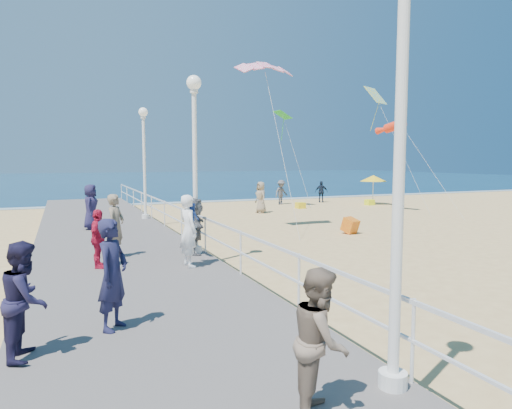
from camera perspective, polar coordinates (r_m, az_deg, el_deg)
name	(u,v)px	position (r m, az deg, el deg)	size (l,w,h in m)	color
ground	(343,252)	(16.44, 10.88, -5.85)	(160.00, 160.00, 0.00)	#DAB672
ocean	(121,180)	(78.92, -16.58, 3.01)	(160.00, 90.00, 0.05)	#0D2F4F
surf_line	(191,202)	(35.17, -8.14, 0.30)	(160.00, 1.20, 0.04)	silver
boardwalk	(124,266)	(13.76, -16.21, -7.36)	(5.00, 44.00, 0.40)	slate
railing	(205,225)	(14.06, -6.37, -2.54)	(0.05, 42.00, 0.55)	white
lamp_post_near	(401,123)	(5.72, 17.62, 9.67)	(0.44, 0.44, 5.32)	white
lamp_post_mid	(195,146)	(13.84, -7.67, 7.32)	(0.44, 0.44, 5.32)	white
lamp_post_far	(144,151)	(22.64, -13.82, 6.51)	(0.44, 0.44, 5.32)	white
woman_holding_toddler	(189,231)	(12.22, -8.42, -3.28)	(0.70, 0.46, 1.92)	white
toddler_held	(192,218)	(12.36, -7.95, -1.72)	(0.41, 0.32, 0.84)	#3051B4
spectator_0	(113,274)	(8.02, -17.47, -8.33)	(0.68, 0.45, 1.87)	#1B1B3B
spectator_1	(321,341)	(5.34, 8.09, -16.49)	(0.80, 0.62, 1.65)	#7D6856
spectator_3	(98,239)	(12.65, -19.13, -4.06)	(0.91, 0.38, 1.55)	#BC1736
spectator_4	(91,207)	(19.82, -19.96, -0.27)	(0.90, 0.59, 1.85)	#211C3E
spectator_5	(195,226)	(13.84, -7.60, -2.69)	(1.58, 0.50, 1.70)	#525357
spectator_6	(116,226)	(13.87, -17.12, -2.56)	(0.67, 0.44, 1.85)	#7E6E57
spectator_7	(25,299)	(7.43, -26.91, -10.52)	(0.82, 0.64, 1.69)	#1D1A39
beach_walker_a	(281,192)	(33.33, 3.17, 1.55)	(1.15, 0.66, 1.78)	#525256
beach_walker_b	(321,192)	(35.26, 8.18, 1.60)	(0.96, 0.40, 1.63)	#172233
beach_walker_c	(261,197)	(27.84, 0.60, 0.90)	(0.94, 0.61, 1.92)	gray
box_kite	(350,227)	(20.47, 11.69, -2.76)	(0.55, 0.55, 0.60)	red
beach_umbrella	(373,178)	(34.26, 14.45, 3.19)	(1.90, 1.90, 2.14)	white
beach_chair_left	(300,205)	(30.70, 5.57, -0.11)	(0.55, 0.55, 0.40)	yellow
beach_chair_right	(370,202)	(33.81, 14.01, 0.27)	(0.55, 0.55, 0.40)	#F0FF1A
kite_parafoil	(265,65)	(20.91, 1.15, 17.04)	(2.60, 0.90, 0.30)	#ED1B60
kite_windsock	(395,126)	(29.34, 16.99, 9.38)	(0.56, 0.56, 2.24)	#FF3215
kite_diamond_multi	(375,95)	(31.45, 14.71, 13.07)	(1.48, 1.48, 0.02)	#1B93EB
kite_diamond_green	(283,115)	(31.07, 3.34, 11.12)	(1.07, 1.07, 0.02)	green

